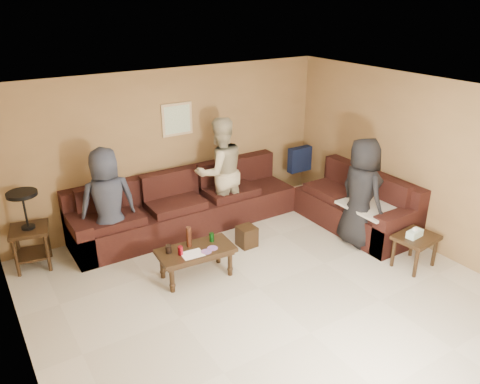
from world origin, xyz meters
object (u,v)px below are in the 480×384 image
(coffee_table, at_px, (195,253))
(person_middle, at_px, (220,172))
(end_table_left, at_px, (29,229))
(person_right, at_px, (361,193))
(waste_bin, at_px, (247,236))
(person_left, at_px, (108,204))
(side_table_right, at_px, (416,240))
(sectional_sofa, at_px, (247,209))

(coffee_table, xyz_separation_m, person_middle, (1.12, 1.25, 0.53))
(end_table_left, distance_m, person_right, 4.72)
(person_middle, bearing_deg, waste_bin, 87.09)
(waste_bin, bearing_deg, person_middle, 85.00)
(end_table_left, distance_m, person_left, 1.10)
(waste_bin, height_order, person_middle, person_middle)
(coffee_table, bearing_deg, side_table_right, -27.38)
(side_table_right, bearing_deg, end_table_left, 147.67)
(sectional_sofa, distance_m, person_right, 1.81)
(side_table_right, xyz_separation_m, person_middle, (-1.57, 2.64, 0.49))
(side_table_right, bearing_deg, person_right, 100.88)
(side_table_right, distance_m, person_right, 1.01)
(person_left, distance_m, person_middle, 1.87)
(person_right, bearing_deg, coffee_table, 84.34)
(end_table_left, height_order, person_middle, person_middle)
(end_table_left, distance_m, waste_bin, 3.07)
(side_table_right, bearing_deg, coffee_table, 152.62)
(waste_bin, height_order, person_left, person_left)
(side_table_right, relative_size, person_right, 0.37)
(person_left, bearing_deg, person_right, 157.01)
(side_table_right, bearing_deg, person_middle, 120.72)
(side_table_right, bearing_deg, person_left, 143.30)
(person_right, bearing_deg, person_middle, 44.08)
(sectional_sofa, bearing_deg, person_right, -49.01)
(coffee_table, relative_size, waste_bin, 3.35)
(coffee_table, height_order, person_middle, person_middle)
(person_right, bearing_deg, sectional_sofa, 46.28)
(side_table_right, xyz_separation_m, waste_bin, (-1.65, 1.73, -0.25))
(coffee_table, height_order, person_right, person_right)
(side_table_right, height_order, person_middle, person_middle)
(coffee_table, bearing_deg, person_left, 122.73)
(person_left, bearing_deg, person_middle, -173.70)
(person_middle, height_order, person_right, person_middle)
(sectional_sofa, height_order, person_left, person_left)
(end_table_left, bearing_deg, sectional_sofa, -10.99)
(sectional_sofa, relative_size, person_right, 2.80)
(sectional_sofa, xyz_separation_m, person_right, (1.14, -1.31, 0.51))
(sectional_sofa, xyz_separation_m, side_table_right, (1.32, -2.22, 0.08))
(person_left, bearing_deg, waste_bin, 158.93)
(person_left, relative_size, person_middle, 0.91)
(sectional_sofa, distance_m, coffee_table, 1.60)
(end_table_left, relative_size, person_middle, 0.63)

